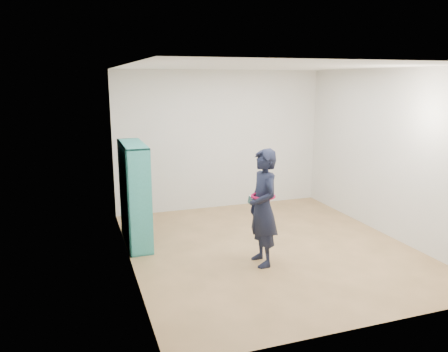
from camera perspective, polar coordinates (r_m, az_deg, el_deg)
name	(u,v)px	position (r m, az deg, el deg)	size (l,w,h in m)	color
floor	(269,247)	(6.57, 5.90, -9.25)	(4.50, 4.50, 0.00)	olive
ceiling	(273,66)	(6.11, 6.46, 14.04)	(4.50, 4.50, 0.00)	white
wall_left	(128,170)	(5.67, -12.48, 0.71)	(0.02, 4.50, 2.60)	silver
wall_right	(388,153)	(7.28, 20.61, 2.79)	(0.02, 4.50, 2.60)	silver
wall_back	(221,140)	(8.27, -0.44, 4.69)	(4.00, 0.02, 2.60)	silver
wall_front	(373,203)	(4.33, 18.85, -3.34)	(4.00, 0.02, 2.60)	silver
bookshelf	(133,196)	(6.62, -11.81, -2.52)	(0.33, 1.14, 1.52)	teal
person	(263,208)	(5.76, 5.11, -4.14)	(0.38, 0.57, 1.56)	black
smartphone	(250,200)	(5.75, 3.38, -3.10)	(0.03, 0.09, 0.12)	silver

